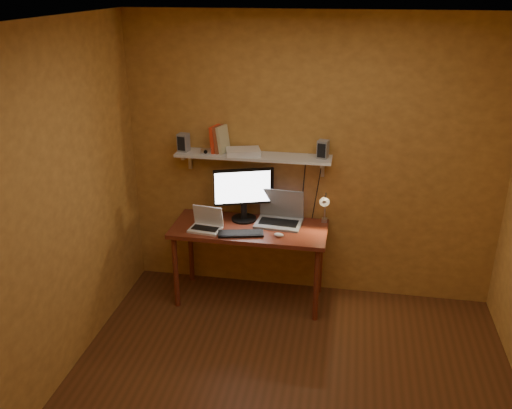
% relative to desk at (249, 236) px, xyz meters
% --- Properties ---
extents(room, '(3.44, 3.24, 2.64)m').
position_rel_desk_xyz_m(room, '(0.52, -1.28, 0.64)').
color(room, '#5B2F17').
rests_on(room, ground).
extents(desk, '(1.40, 0.60, 0.75)m').
position_rel_desk_xyz_m(desk, '(0.00, 0.00, 0.00)').
color(desk, maroon).
rests_on(desk, ground).
extents(wall_shelf, '(1.40, 0.25, 0.21)m').
position_rel_desk_xyz_m(wall_shelf, '(0.00, 0.19, 0.69)').
color(wall_shelf, silver).
rests_on(wall_shelf, room).
extents(monitor, '(0.53, 0.30, 0.50)m').
position_rel_desk_xyz_m(monitor, '(-0.08, 0.15, 0.36)').
color(monitor, black).
rests_on(monitor, desk).
extents(laptop, '(0.43, 0.33, 0.31)m').
position_rel_desk_xyz_m(laptop, '(0.26, 0.16, 0.16)').
color(laptop, gray).
rests_on(laptop, desk).
extents(netbook, '(0.30, 0.23, 0.21)m').
position_rel_desk_xyz_m(netbook, '(-0.37, -0.10, 0.14)').
color(netbook, silver).
rests_on(netbook, desk).
extents(keyboard, '(0.42, 0.22, 0.02)m').
position_rel_desk_xyz_m(keyboard, '(-0.04, -0.17, 0.10)').
color(keyboard, black).
rests_on(keyboard, desk).
extents(mouse, '(0.10, 0.08, 0.03)m').
position_rel_desk_xyz_m(mouse, '(0.29, -0.15, 0.10)').
color(mouse, silver).
rests_on(mouse, desk).
extents(desk_lamp, '(0.09, 0.23, 0.38)m').
position_rel_desk_xyz_m(desk_lamp, '(0.66, 0.13, 0.29)').
color(desk_lamp, silver).
rests_on(desk_lamp, desk).
extents(speaker_left, '(0.10, 0.10, 0.16)m').
position_rel_desk_xyz_m(speaker_left, '(-0.64, 0.19, 0.79)').
color(speaker_left, gray).
rests_on(speaker_left, wall_shelf).
extents(speaker_right, '(0.11, 0.11, 0.16)m').
position_rel_desk_xyz_m(speaker_right, '(0.62, 0.20, 0.79)').
color(speaker_right, gray).
rests_on(speaker_right, wall_shelf).
extents(books, '(0.17, 0.17, 0.24)m').
position_rel_desk_xyz_m(books, '(-0.31, 0.22, 0.83)').
color(books, red).
rests_on(books, wall_shelf).
extents(shelf_camera, '(0.09, 0.04, 0.05)m').
position_rel_desk_xyz_m(shelf_camera, '(-0.42, 0.13, 0.74)').
color(shelf_camera, silver).
rests_on(shelf_camera, wall_shelf).
extents(router, '(0.35, 0.28, 0.05)m').
position_rel_desk_xyz_m(router, '(-0.09, 0.18, 0.74)').
color(router, silver).
rests_on(router, wall_shelf).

